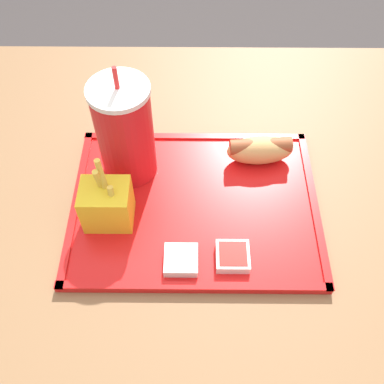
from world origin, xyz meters
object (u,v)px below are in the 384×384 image
(fries_carton, at_px, (104,204))
(sauce_cup_ketchup, at_px, (230,256))
(hot_dog_far, at_px, (257,149))
(soda_cup, at_px, (122,132))
(sauce_cup_mayo, at_px, (178,260))

(fries_carton, xyz_separation_m, sauce_cup_ketchup, (0.19, -0.07, -0.03))
(hot_dog_far, distance_m, fries_carton, 0.27)
(soda_cup, bearing_deg, sauce_cup_ketchup, -46.32)
(hot_dog_far, xyz_separation_m, sauce_cup_mayo, (-0.13, -0.20, -0.02))
(sauce_cup_mayo, bearing_deg, soda_cup, 116.52)
(hot_dog_far, bearing_deg, soda_cup, -174.68)
(sauce_cup_mayo, bearing_deg, sauce_cup_ketchup, 4.86)
(hot_dog_far, xyz_separation_m, sauce_cup_ketchup, (-0.05, -0.19, -0.02))
(hot_dog_far, relative_size, fries_carton, 0.91)
(fries_carton, relative_size, sauce_cup_mayo, 2.57)
(sauce_cup_ketchup, bearing_deg, sauce_cup_mayo, -175.14)
(fries_carton, bearing_deg, soda_cup, 77.01)
(soda_cup, bearing_deg, sauce_cup_mayo, -63.48)
(hot_dog_far, bearing_deg, fries_carton, -153.27)
(sauce_cup_mayo, distance_m, sauce_cup_ketchup, 0.08)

